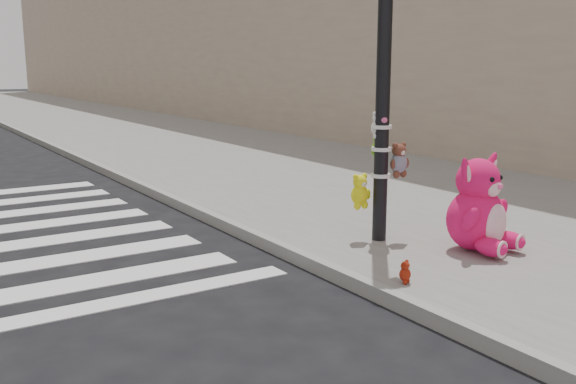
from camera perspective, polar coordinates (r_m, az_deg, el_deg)
ground at (r=4.74m, az=-2.15°, el=-15.28°), size 120.00×120.00×0.00m
sidewalk_near at (r=15.55m, az=-4.97°, el=3.59°), size 7.00×80.00×0.14m
curb_edge at (r=14.30m, az=-17.31°, el=2.46°), size 0.12×80.00×0.15m
signal_pole at (r=7.26m, az=8.41°, el=8.46°), size 0.70×0.49×4.00m
pink_bunny at (r=7.18m, az=16.63°, el=-1.64°), size 0.78×0.88×1.07m
red_teddy at (r=6.03m, az=10.36°, el=-7.01°), size 0.18×0.16×0.22m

